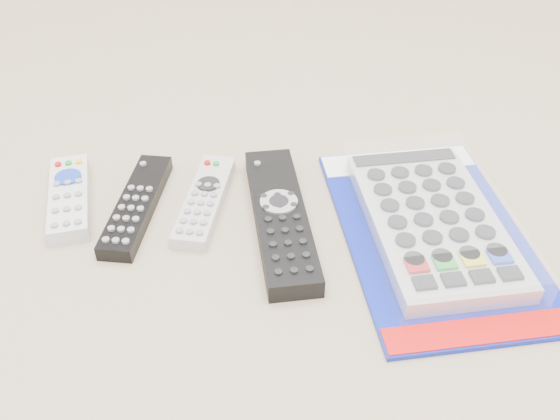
{
  "coord_description": "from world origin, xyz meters",
  "views": [
    {
      "loc": [
        0.05,
        -0.61,
        0.51
      ],
      "look_at": [
        0.07,
        -0.01,
        0.01
      ],
      "focal_mm": 40.0,
      "sensor_mm": 36.0,
      "label": 1
    }
  ],
  "objects_px": {
    "remote_small_grey": "(69,197)",
    "jumbo_remote_packaged": "(433,220)",
    "remote_slim_black": "(137,205)",
    "remote_large_black": "(280,217)",
    "remote_silver_dvd": "(205,200)"
  },
  "relations": [
    {
      "from": "remote_slim_black",
      "to": "remote_large_black",
      "type": "height_order",
      "value": "remote_large_black"
    },
    {
      "from": "remote_silver_dvd",
      "to": "jumbo_remote_packaged",
      "type": "relative_size",
      "value": 0.49
    },
    {
      "from": "remote_slim_black",
      "to": "remote_large_black",
      "type": "bearing_deg",
      "value": -2.06
    },
    {
      "from": "remote_small_grey",
      "to": "jumbo_remote_packaged",
      "type": "distance_m",
      "value": 0.46
    },
    {
      "from": "remote_silver_dvd",
      "to": "remote_large_black",
      "type": "distance_m",
      "value": 0.11
    },
    {
      "from": "remote_silver_dvd",
      "to": "remote_large_black",
      "type": "height_order",
      "value": "remote_large_black"
    },
    {
      "from": "remote_large_black",
      "to": "jumbo_remote_packaged",
      "type": "relative_size",
      "value": 0.71
    },
    {
      "from": "remote_small_grey",
      "to": "jumbo_remote_packaged",
      "type": "xyz_separation_m",
      "value": [
        0.46,
        -0.07,
        0.01
      ]
    },
    {
      "from": "remote_slim_black",
      "to": "jumbo_remote_packaged",
      "type": "height_order",
      "value": "jumbo_remote_packaged"
    },
    {
      "from": "remote_slim_black",
      "to": "jumbo_remote_packaged",
      "type": "distance_m",
      "value": 0.37
    },
    {
      "from": "remote_slim_black",
      "to": "remote_silver_dvd",
      "type": "bearing_deg",
      "value": 13.72
    },
    {
      "from": "remote_small_grey",
      "to": "remote_silver_dvd",
      "type": "bearing_deg",
      "value": -14.67
    },
    {
      "from": "remote_slim_black",
      "to": "remote_silver_dvd",
      "type": "xyz_separation_m",
      "value": [
        0.09,
        0.01,
        -0.0
      ]
    },
    {
      "from": "remote_slim_black",
      "to": "remote_small_grey",
      "type": "bearing_deg",
      "value": 177.52
    },
    {
      "from": "remote_small_grey",
      "to": "remote_large_black",
      "type": "bearing_deg",
      "value": -22.31
    }
  ]
}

